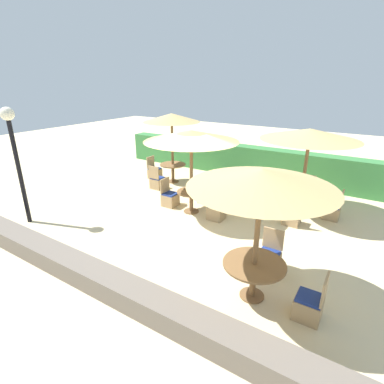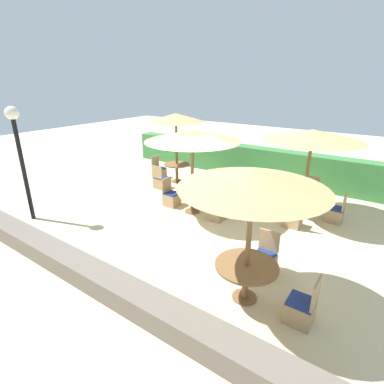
% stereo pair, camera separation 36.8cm
% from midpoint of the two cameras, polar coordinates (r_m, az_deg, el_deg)
% --- Properties ---
extents(ground_plane, '(40.00, 40.00, 0.00)m').
position_cam_midpoint_polar(ground_plane, '(8.66, -3.37, -6.78)').
color(ground_plane, beige).
extents(hedge_row, '(13.00, 0.70, 1.31)m').
position_cam_midpoint_polar(hedge_row, '(13.11, 11.11, 5.58)').
color(hedge_row, '#387A3D').
rests_on(hedge_row, ground_plane).
extents(stone_border, '(10.00, 0.56, 0.44)m').
position_cam_midpoint_polar(stone_border, '(6.68, -19.49, -15.08)').
color(stone_border, '#6B6056').
rests_on(stone_border, ground_plane).
extents(lamp_post, '(0.36, 0.36, 3.32)m').
position_cam_midpoint_polar(lamp_post, '(9.65, -31.84, 7.84)').
color(lamp_post, black).
rests_on(lamp_post, ground_plane).
extents(parasol_front_right, '(2.57, 2.57, 2.60)m').
position_cam_midpoint_polar(parasol_front_right, '(5.12, 11.16, 2.46)').
color(parasol_front_right, brown).
rests_on(parasol_front_right, ground_plane).
extents(round_table_front_right, '(1.19, 1.19, 0.76)m').
position_cam_midpoint_polar(round_table_front_right, '(5.93, 9.92, -14.35)').
color(round_table_front_right, brown).
rests_on(round_table_front_right, ground_plane).
extents(patio_chair_front_right_north, '(0.46, 0.46, 0.93)m').
position_cam_midpoint_polar(patio_chair_front_right_north, '(6.94, 12.88, -12.41)').
color(patio_chair_front_right_north, tan).
rests_on(patio_chair_front_right_north, ground_plane).
extents(patio_chair_front_right_east, '(0.46, 0.46, 0.93)m').
position_cam_midpoint_polar(patio_chair_front_right_east, '(5.93, 19.71, -19.72)').
color(patio_chair_front_right_east, tan).
rests_on(patio_chair_front_right_east, ground_plane).
extents(parasol_back_left, '(2.21, 2.21, 2.76)m').
position_cam_midpoint_polar(parasol_back_left, '(11.89, -4.81, 13.84)').
color(parasol_back_left, brown).
rests_on(parasol_back_left, ground_plane).
extents(round_table_back_left, '(1.04, 1.04, 0.75)m').
position_cam_midpoint_polar(round_table_back_left, '(12.29, -4.54, 4.57)').
color(round_table_back_left, brown).
rests_on(round_table_back_left, ground_plane).
extents(patio_chair_back_left_west, '(0.46, 0.46, 0.93)m').
position_cam_midpoint_polar(patio_chair_back_left_west, '(12.92, -7.97, 3.74)').
color(patio_chair_back_left_west, tan).
rests_on(patio_chair_back_left_west, ground_plane).
extents(patio_chair_back_left_south, '(0.46, 0.46, 0.93)m').
position_cam_midpoint_polar(patio_chair_back_left_south, '(11.68, -7.52, 1.91)').
color(patio_chair_back_left_south, tan).
rests_on(patio_chair_back_left_south, ground_plane).
extents(parasol_center, '(2.83, 2.83, 2.60)m').
position_cam_midpoint_polar(parasol_center, '(8.91, -1.34, 10.59)').
color(parasol_center, brown).
rests_on(parasol_center, ground_plane).
extents(round_table_center, '(0.91, 0.91, 0.70)m').
position_cam_midpoint_polar(round_table_center, '(9.43, -1.24, -0.88)').
color(round_table_center, brown).
rests_on(round_table_center, ground_plane).
extents(patio_chair_center_north, '(0.46, 0.46, 0.93)m').
position_cam_midpoint_polar(patio_chair_center_north, '(10.26, 1.82, -0.61)').
color(patio_chair_center_north, tan).
rests_on(patio_chair_center_north, ground_plane).
extents(patio_chair_center_east, '(0.46, 0.46, 0.93)m').
position_cam_midpoint_polar(patio_chair_center_east, '(9.05, 3.62, -3.66)').
color(patio_chair_center_east, tan).
rests_on(patio_chair_center_east, ground_plane).
extents(patio_chair_center_west, '(0.46, 0.46, 0.93)m').
position_cam_midpoint_polar(patio_chair_center_west, '(10.03, -5.30, -1.20)').
color(patio_chair_center_west, tan).
rests_on(patio_chair_center_west, ground_plane).
extents(parasol_back_right, '(2.86, 2.86, 2.65)m').
position_cam_midpoint_polar(parasol_back_right, '(9.44, 20.50, 10.22)').
color(parasol_back_right, brown).
rests_on(parasol_back_right, ground_plane).
extents(round_table_back_right, '(1.00, 1.00, 0.73)m').
position_cam_midpoint_polar(round_table_back_right, '(9.93, 19.12, -0.69)').
color(round_table_back_right, brown).
rests_on(round_table_back_right, ground_plane).
extents(patio_chair_back_right_east, '(0.46, 0.46, 0.93)m').
position_cam_midpoint_polar(patio_chair_back_right_east, '(9.93, 24.21, -3.29)').
color(patio_chair_back_right_east, tan).
rests_on(patio_chair_back_right_east, ground_plane).
extents(patio_chair_back_right_west, '(0.46, 0.46, 0.93)m').
position_cam_midpoint_polar(patio_chair_back_right_west, '(10.26, 13.87, -1.23)').
color(patio_chair_back_right_west, tan).
rests_on(patio_chair_back_right_west, ground_plane).
extents(patio_chair_back_right_north, '(0.46, 0.46, 0.93)m').
position_cam_midpoint_polar(patio_chair_back_right_north, '(10.93, 19.93, -0.54)').
color(patio_chair_back_right_north, tan).
rests_on(patio_chair_back_right_north, ground_plane).
extents(patio_chair_back_right_south, '(0.46, 0.46, 0.93)m').
position_cam_midpoint_polar(patio_chair_back_right_south, '(9.14, 17.40, -4.40)').
color(patio_chair_back_right_south, tan).
rests_on(patio_chair_back_right_south, ground_plane).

